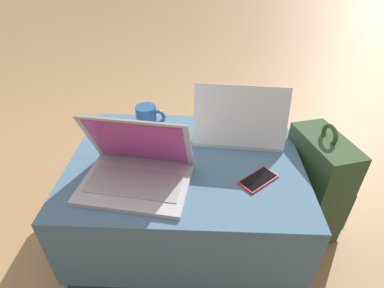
{
  "coord_description": "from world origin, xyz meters",
  "views": [
    {
      "loc": [
        0.06,
        -0.91,
        1.1
      ],
      "look_at": [
        0.03,
        -0.01,
        0.46
      ],
      "focal_mm": 28.0,
      "sensor_mm": 36.0,
      "label": 1
    }
  ],
  "objects": [
    {
      "name": "ground_plane",
      "position": [
        0.0,
        0.0,
        0.0
      ],
      "size": [
        14.0,
        14.0,
        0.0
      ],
      "primitive_type": "plane",
      "color": "tan"
    },
    {
      "name": "laptop_far",
      "position": [
        0.21,
        0.17,
        0.43
      ],
      "size": [
        0.39,
        0.28,
        0.25
      ],
      "rotation": [
        0.0,
        0.0,
        3.06
      ],
      "color": "silver",
      "rests_on": "ottoman"
    },
    {
      "name": "ottoman",
      "position": [
        0.0,
        0.0,
        0.19
      ],
      "size": [
        0.89,
        0.68,
        0.38
      ],
      "color": "#2A3D4E",
      "rests_on": "ground_plane"
    },
    {
      "name": "laptop_near",
      "position": [
        -0.16,
        -0.13,
        0.44
      ],
      "size": [
        0.4,
        0.31,
        0.25
      ],
      "rotation": [
        0.0,
        0.0,
        -0.12
      ],
      "color": "#B7B7BC",
      "rests_on": "ottoman"
    },
    {
      "name": "cell_phone",
      "position": [
        0.26,
        -0.11,
        0.39
      ],
      "size": [
        0.15,
        0.15,
        0.01
      ],
      "rotation": [
        0.0,
        0.0,
        2.29
      ],
      "color": "red",
      "rests_on": "ottoman"
    },
    {
      "name": "coffee_mug",
      "position": [
        -0.18,
        0.23,
        0.43
      ],
      "size": [
        0.13,
        0.09,
        0.1
      ],
      "color": "#285693",
      "rests_on": "ottoman"
    },
    {
      "name": "backpack",
      "position": [
        0.55,
        0.05,
        0.22
      ],
      "size": [
        0.26,
        0.33,
        0.52
      ],
      "rotation": [
        0.0,
        0.0,
        1.85
      ],
      "color": "#385133",
      "rests_on": "ground_plane"
    }
  ]
}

